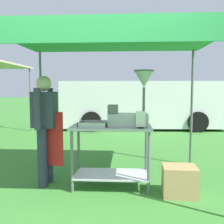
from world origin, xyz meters
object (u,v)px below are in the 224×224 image
Objects in this scene: donut_tray at (93,125)px; menu_sign at (141,121)px; donut_cart at (111,144)px; vendor at (45,124)px; van_white at (141,104)px; donut_fryer at (132,105)px; supply_crate at (180,181)px; stall_canopy at (112,42)px.

menu_sign reaches higher than donut_tray.
vendor is at bearing 177.50° from donut_cart.
van_white is at bearing 82.67° from donut_cart.
vendor is 0.28× the size of van_white.
donut_fryer is at bearing -2.93° from vendor.
van_white reaches higher than donut_tray.
donut_cart is 1.05m from supply_crate.
donut_cart is 0.64m from donut_fryer.
van_white is (0.33, 5.99, -0.11)m from menu_sign.
menu_sign is at bearing -26.29° from donut_cart.
donut_cart is at bearing -2.50° from vendor.
donut_cart is 0.20× the size of van_white.
supply_crate is at bearing -8.66° from vendor.
donut_fryer is at bearing 121.81° from menu_sign.
supply_crate is (1.18, -0.16, -0.72)m from donut_tray.
donut_fryer reaches higher than supply_crate.
stall_canopy is at bearing -97.45° from van_white.
menu_sign is at bearing -93.20° from van_white.
stall_canopy is at bearing 90.00° from donut_cart.
vendor is at bearing -106.66° from van_white.
van_white reaches higher than donut_fryer.
supply_crate is 0.08× the size of van_white.
van_white is at bearing 86.80° from menu_sign.
donut_tray is at bearing 170.02° from menu_sign.
stall_canopy is at bearing 3.25° from vendor.
menu_sign is at bearing -58.19° from donut_fryer.
donut_cart is 0.59m from menu_sign.
donut_cart is 4.96× the size of menu_sign.
donut_cart is at bearing 175.67° from donut_fryer.
donut_tray is at bearing 172.21° from supply_crate.
van_white is at bearing 80.40° from donut_tray.
donut_fryer is 5.84m from van_white.
donut_fryer is 1.31m from vendor.
donut_tray is at bearing -173.36° from donut_fryer.
donut_tray is 0.74m from vendor.
stall_canopy is 2.66× the size of donut_cart.
stall_canopy is 2.14m from supply_crate.
menu_sign reaches higher than supply_crate.
supply_crate is at bearing -88.24° from van_white.
vendor is (-1.39, 0.25, -0.09)m from menu_sign.
van_white is at bearing 91.76° from supply_crate.
supply_crate is (0.93, -0.35, -1.89)m from stall_canopy.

